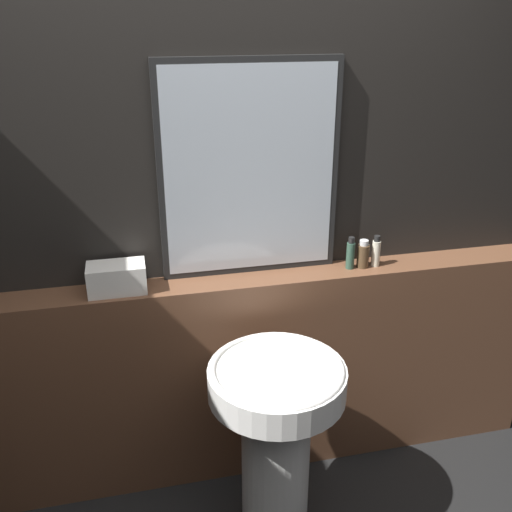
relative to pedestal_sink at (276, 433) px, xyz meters
name	(u,v)px	position (x,y,z in m)	size (l,w,h in m)	color
wall_back	(223,212)	(-0.10, 0.56, 0.72)	(8.00, 0.06, 2.50)	black
vanity_counter	(231,378)	(-0.10, 0.44, -0.03)	(2.95, 0.18, 0.99)	brown
pedestal_sink	(276,433)	(0.00, 0.00, 0.00)	(0.52, 0.52, 0.84)	white
mirror	(250,171)	(0.01, 0.51, 0.90)	(0.75, 0.03, 0.89)	black
towel_stack	(117,278)	(-0.55, 0.44, 0.52)	(0.23, 0.13, 0.12)	silver
shampoo_bottle	(350,254)	(0.44, 0.44, 0.53)	(0.04, 0.04, 0.15)	#2D4C3D
conditioner_bottle	(363,255)	(0.50, 0.44, 0.52)	(0.05, 0.05, 0.13)	#4C3823
lotion_bottle	(376,252)	(0.56, 0.44, 0.53)	(0.04, 0.04, 0.14)	beige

